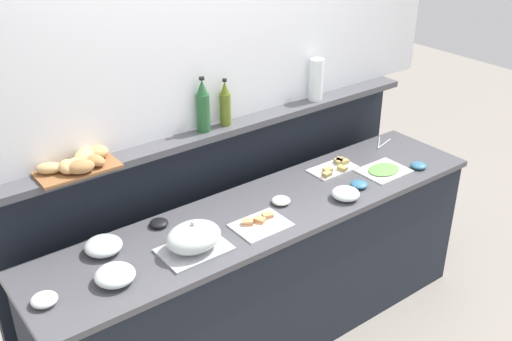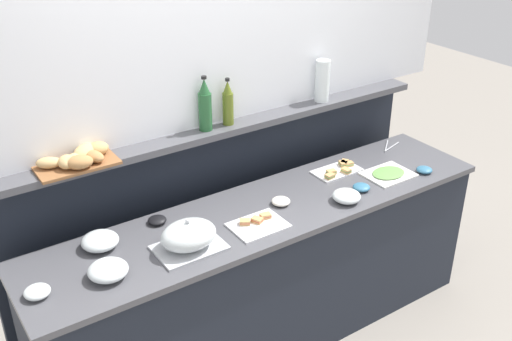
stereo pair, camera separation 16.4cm
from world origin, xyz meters
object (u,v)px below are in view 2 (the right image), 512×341
Objects in this scene: glass_bowl_large at (37,292)px; glass_bowl_extra at (108,271)px; condiment_bowl_dark at (361,187)px; serving_tongs at (389,147)px; cold_cuts_platter at (388,174)px; glass_bowl_medium at (346,197)px; olive_oil_bottle at (228,104)px; glass_bowl_small at (100,241)px; condiment_bowl_teal at (280,201)px; condiment_bowl_red at (424,170)px; condiment_bowl_cream at (157,220)px; sandwich_platter_front at (338,170)px; wine_bottle_green at (205,106)px; bread_basket at (78,159)px; serving_cloche at (189,236)px; sandwich_platter_side at (258,224)px; water_carafe at (322,81)px.

glass_bowl_large is 0.62× the size of glass_bowl_extra.
condiment_bowl_dark reaches higher than serving_tongs.
glass_bowl_extra reaches higher than glass_bowl_large.
cold_cuts_platter is 1.59× the size of serving_tongs.
olive_oil_bottle is at bearing 123.97° from glass_bowl_medium.
glass_bowl_small is (0.37, 0.21, 0.01)m from glass_bowl_large.
condiment_bowl_dark is at bearing -15.55° from condiment_bowl_teal.
condiment_bowl_red and condiment_bowl_cream have the same top height.
sandwich_platter_front is 1.59m from glass_bowl_extra.
glass_bowl_large is 1.85m from condiment_bowl_dark.
wine_bottle_green reaches higher than bread_basket.
wine_bottle_green reaches higher than serving_tongs.
serving_cloche is at bearing -0.98° from glass_bowl_extra.
glass_bowl_large is 0.42m from glass_bowl_small.
bread_basket is (-1.94, 0.56, 0.38)m from condiment_bowl_red.
serving_tongs is (0.08, 0.38, -0.01)m from condiment_bowl_red.
sandwich_platter_front is 0.82m from olive_oil_bottle.
glass_bowl_extra is at bearing -179.88° from cold_cuts_platter.
condiment_bowl_red is at bearing -3.39° from sandwich_platter_side.
serving_tongs is at bearing 1.11° from glass_bowl_small.
condiment_bowl_dark is 0.48m from condiment_bowl_red.
glass_bowl_extra reaches higher than condiment_bowl_red.
olive_oil_bottle is at bearing 73.81° from sandwich_platter_side.
glass_bowl_large is at bearing -167.00° from water_carafe.
sandwich_platter_side is 1.00× the size of cold_cuts_platter.
olive_oil_bottle is (-0.40, 0.60, 0.45)m from glass_bowl_medium.
glass_bowl_large is at bearing 176.64° from condiment_bowl_red.
sandwich_platter_front is at bearing 7.60° from glass_bowl_extra.
olive_oil_bottle is 0.90m from bread_basket.
sandwich_platter_side is 0.26m from condiment_bowl_teal.
serving_cloche is 2.10× the size of glass_bowl_medium.
bread_basket reaches higher than glass_bowl_extra.
condiment_bowl_cream is at bearing -153.82° from wine_bottle_green.
serving_cloche reaches higher than glass_bowl_extra.
olive_oil_bottle reaches higher than water_carafe.
serving_cloche reaches higher than condiment_bowl_red.
serving_tongs is 0.45× the size of bread_basket.
water_carafe is at bearing 74.53° from sandwich_platter_front.
sandwich_platter_side is 1.59× the size of serving_tongs.
glass_bowl_small is (-1.74, 0.25, 0.02)m from cold_cuts_platter.
water_carafe is at bearing 8.83° from glass_bowl_small.
condiment_bowl_cream is at bearing 179.75° from serving_tongs.
glass_bowl_small is (-1.52, 0.04, 0.02)m from sandwich_platter_front.
condiment_bowl_red is at bearing -26.96° from wine_bottle_green.
cold_cuts_platter is (0.22, -0.21, -0.00)m from sandwich_platter_front.
condiment_bowl_cream is 0.37× the size of water_carafe.
sandwich_platter_front is at bearing 12.50° from condiment_bowl_teal.
glass_bowl_small is 1.76× the size of condiment_bowl_teal.
cold_cuts_platter is 2.46× the size of glass_bowl_large.
sandwich_platter_front is 0.75× the size of bread_basket.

